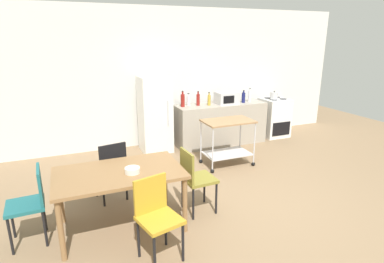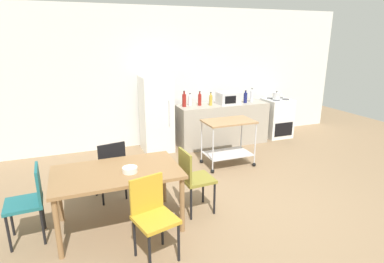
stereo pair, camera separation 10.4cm
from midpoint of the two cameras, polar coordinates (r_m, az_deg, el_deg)
name	(u,v)px [view 2 (the right image)]	position (r m, az deg, el deg)	size (l,w,h in m)	color
ground_plane	(246,206)	(4.62, 10.39, -13.15)	(12.00, 12.00, 0.00)	#8C7051
back_wall	(174,77)	(6.98, -2.88, 9.85)	(8.40, 0.12, 2.90)	silver
kitchen_counter	(222,124)	(6.97, 5.86, 1.39)	(2.00, 0.64, 0.90)	#A89E8E
dining_table	(117,177)	(3.91, -12.69, -8.02)	(1.50, 0.90, 0.75)	olive
chair_teal	(29,199)	(4.07, -26.75, -10.84)	(0.42, 0.42, 0.89)	#1E666B
chair_mustard	(152,213)	(3.41, -6.30, -14.46)	(0.49, 0.49, 0.89)	gold
chair_olive	(193,177)	(4.19, 0.90, -8.17)	(0.42, 0.42, 0.89)	olive
chair_black	(110,166)	(4.64, -13.97, -6.13)	(0.47, 0.47, 0.89)	black
stove_oven	(276,118)	(7.73, 15.43, 2.41)	(0.60, 0.61, 0.92)	white
refrigerator	(156,114)	(6.47, -6.02, 3.16)	(0.60, 0.63, 1.55)	white
kitchen_cart	(228,135)	(5.75, 7.11, -0.70)	(0.91, 0.57, 0.85)	#A37A51
bottle_wine	(184,100)	(6.52, -0.97, 5.71)	(0.08, 0.08, 0.33)	maroon
bottle_soda	(190,100)	(6.64, 0.09, 5.67)	(0.08, 0.08, 0.26)	silver
bottle_soy_sauce	(200,100)	(6.64, 1.85, 5.82)	(0.07, 0.07, 0.30)	maroon
bottle_hot_sauce	(211,100)	(6.66, 3.86, 5.72)	(0.07, 0.07, 0.28)	gold
microwave	(228,98)	(6.82, 7.05, 6.01)	(0.46, 0.35, 0.26)	silver
bottle_sparkling_water	(245,98)	(7.02, 10.08, 6.08)	(0.08, 0.08, 0.27)	navy
bottle_sesame_oil	(252,96)	(7.13, 11.19, 6.29)	(0.07, 0.07, 0.30)	silver
fruit_bowl	(130,170)	(3.79, -10.43, -6.84)	(0.18, 0.18, 0.07)	white
kettle	(276,96)	(7.48, 15.46, 6.24)	(0.24, 0.17, 0.19)	silver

